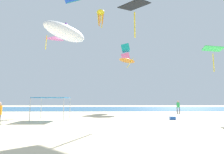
{
  "coord_description": "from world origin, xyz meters",
  "views": [
    {
      "loc": [
        -0.71,
        -14.61,
        1.92
      ],
      "look_at": [
        -0.39,
        9.36,
        5.06
      ],
      "focal_mm": 28.82,
      "sensor_mm": 36.0,
      "label": 1
    }
  ],
  "objects_px": {
    "kite_diamond_black": "(134,7)",
    "kite_box_teal": "(126,53)",
    "kite_diamond_green": "(213,50)",
    "kite_inflatable_white": "(66,32)",
    "kite_delta_pink": "(55,38)",
    "person_leftmost": "(178,106)",
    "kite_delta_orange": "(127,59)",
    "kite_octopus_yellow": "(101,13)",
    "cooler_box": "(173,118)",
    "canopy_tent": "(52,99)"
  },
  "relations": [
    {
      "from": "kite_octopus_yellow",
      "to": "kite_inflatable_white",
      "type": "height_order",
      "value": "kite_octopus_yellow"
    },
    {
      "from": "kite_diamond_green",
      "to": "kite_inflatable_white",
      "type": "bearing_deg",
      "value": 95.48
    },
    {
      "from": "kite_delta_orange",
      "to": "kite_inflatable_white",
      "type": "xyz_separation_m",
      "value": [
        -9.16,
        -7.26,
        2.12
      ]
    },
    {
      "from": "cooler_box",
      "to": "kite_delta_orange",
      "type": "xyz_separation_m",
      "value": [
        -3.23,
        12.68,
        8.95
      ]
    },
    {
      "from": "kite_delta_orange",
      "to": "cooler_box",
      "type": "bearing_deg",
      "value": 176.54
    },
    {
      "from": "kite_diamond_black",
      "to": "kite_delta_pink",
      "type": "relative_size",
      "value": 1.16
    },
    {
      "from": "person_leftmost",
      "to": "cooler_box",
      "type": "relative_size",
      "value": 3.31
    },
    {
      "from": "cooler_box",
      "to": "kite_delta_orange",
      "type": "distance_m",
      "value": 15.85
    },
    {
      "from": "canopy_tent",
      "to": "kite_delta_pink",
      "type": "bearing_deg",
      "value": 107.49
    },
    {
      "from": "person_leftmost",
      "to": "kite_inflatable_white",
      "type": "bearing_deg",
      "value": -151.31
    },
    {
      "from": "kite_diamond_black",
      "to": "kite_inflatable_white",
      "type": "relative_size",
      "value": 0.63
    },
    {
      "from": "canopy_tent",
      "to": "kite_inflatable_white",
      "type": "xyz_separation_m",
      "value": [
        -0.18,
        5.29,
        9.13
      ]
    },
    {
      "from": "cooler_box",
      "to": "kite_diamond_black",
      "type": "height_order",
      "value": "kite_diamond_black"
    },
    {
      "from": "canopy_tent",
      "to": "kite_octopus_yellow",
      "type": "distance_m",
      "value": 27.46
    },
    {
      "from": "kite_inflatable_white",
      "to": "kite_delta_pink",
      "type": "height_order",
      "value": "kite_inflatable_white"
    },
    {
      "from": "kite_inflatable_white",
      "to": "kite_box_teal",
      "type": "xyz_separation_m",
      "value": [
        9.34,
        12.42,
        0.48
      ]
    },
    {
      "from": "canopy_tent",
      "to": "kite_box_teal",
      "type": "bearing_deg",
      "value": 62.65
    },
    {
      "from": "kite_diamond_black",
      "to": "kite_box_teal",
      "type": "distance_m",
      "value": 15.93
    },
    {
      "from": "kite_diamond_green",
      "to": "kite_delta_pink",
      "type": "distance_m",
      "value": 22.42
    },
    {
      "from": "cooler_box",
      "to": "kite_inflatable_white",
      "type": "distance_m",
      "value": 17.47
    },
    {
      "from": "kite_octopus_yellow",
      "to": "kite_diamond_green",
      "type": "height_order",
      "value": "kite_octopus_yellow"
    },
    {
      "from": "kite_diamond_black",
      "to": "person_leftmost",
      "type": "bearing_deg",
      "value": 84.95
    },
    {
      "from": "person_leftmost",
      "to": "kite_inflatable_white",
      "type": "distance_m",
      "value": 19.68
    },
    {
      "from": "kite_box_teal",
      "to": "kite_diamond_green",
      "type": "height_order",
      "value": "kite_box_teal"
    },
    {
      "from": "canopy_tent",
      "to": "person_leftmost",
      "type": "height_order",
      "value": "canopy_tent"
    },
    {
      "from": "kite_inflatable_white",
      "to": "person_leftmost",
      "type": "bearing_deg",
      "value": -42.94
    },
    {
      "from": "canopy_tent",
      "to": "kite_inflatable_white",
      "type": "relative_size",
      "value": 0.45
    },
    {
      "from": "cooler_box",
      "to": "kite_box_teal",
      "type": "xyz_separation_m",
      "value": [
        -3.05,
        17.84,
        11.54
      ]
    },
    {
      "from": "cooler_box",
      "to": "kite_box_teal",
      "type": "height_order",
      "value": "kite_box_teal"
    },
    {
      "from": "kite_delta_pink",
      "to": "person_leftmost",
      "type": "bearing_deg",
      "value": -24.11
    },
    {
      "from": "canopy_tent",
      "to": "kite_delta_orange",
      "type": "height_order",
      "value": "kite_delta_orange"
    },
    {
      "from": "cooler_box",
      "to": "kite_diamond_black",
      "type": "relative_size",
      "value": 0.13
    },
    {
      "from": "kite_diamond_black",
      "to": "kite_diamond_green",
      "type": "relative_size",
      "value": 1.51
    },
    {
      "from": "kite_diamond_black",
      "to": "kite_inflatable_white",
      "type": "height_order",
      "value": "kite_diamond_black"
    },
    {
      "from": "canopy_tent",
      "to": "kite_octopus_yellow",
      "type": "bearing_deg",
      "value": 78.83
    },
    {
      "from": "canopy_tent",
      "to": "kite_diamond_black",
      "type": "relative_size",
      "value": 0.71
    },
    {
      "from": "kite_inflatable_white",
      "to": "kite_diamond_black",
      "type": "bearing_deg",
      "value": -76.44
    },
    {
      "from": "kite_inflatable_white",
      "to": "kite_delta_pink",
      "type": "xyz_separation_m",
      "value": [
        -2.68,
        3.77,
        0.53
      ]
    },
    {
      "from": "kite_diamond_black",
      "to": "kite_delta_pink",
      "type": "bearing_deg",
      "value": -170.45
    },
    {
      "from": "kite_delta_orange",
      "to": "kite_diamond_green",
      "type": "height_order",
      "value": "kite_delta_orange"
    },
    {
      "from": "kite_diamond_green",
      "to": "kite_box_teal",
      "type": "bearing_deg",
      "value": 45.2
    },
    {
      "from": "kite_diamond_black",
      "to": "kite_delta_pink",
      "type": "distance_m",
      "value": 13.81
    },
    {
      "from": "kite_octopus_yellow",
      "to": "kite_box_teal",
      "type": "distance_m",
      "value": 11.0
    },
    {
      "from": "kite_delta_orange",
      "to": "kite_delta_pink",
      "type": "xyz_separation_m",
      "value": [
        -11.84,
        -3.5,
        2.65
      ]
    },
    {
      "from": "kite_octopus_yellow",
      "to": "kite_delta_pink",
      "type": "xyz_separation_m",
      "value": [
        -6.68,
        -10.32,
        -9.42
      ]
    },
    {
      "from": "kite_inflatable_white",
      "to": "kite_delta_pink",
      "type": "relative_size",
      "value": 1.83
    },
    {
      "from": "kite_delta_pink",
      "to": "kite_box_teal",
      "type": "bearing_deg",
      "value": 11.93
    },
    {
      "from": "person_leftmost",
      "to": "kite_delta_orange",
      "type": "xyz_separation_m",
      "value": [
        -7.3,
        3.59,
        8.01
      ]
    },
    {
      "from": "kite_box_teal",
      "to": "kite_delta_orange",
      "type": "bearing_deg",
      "value": 4.75
    },
    {
      "from": "kite_diamond_green",
      "to": "kite_octopus_yellow",
      "type": "bearing_deg",
      "value": 54.99
    }
  ]
}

